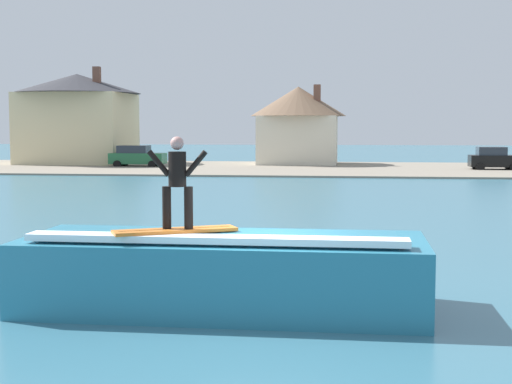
% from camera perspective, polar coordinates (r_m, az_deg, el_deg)
% --- Properties ---
extents(ground_plane, '(260.00, 260.00, 0.00)m').
position_cam_1_polar(ground_plane, '(13.90, 0.76, -9.23)').
color(ground_plane, '#366A7D').
extents(wave_crest, '(7.46, 2.86, 1.52)m').
position_cam_1_polar(wave_crest, '(14.18, -2.49, -6.00)').
color(wave_crest, teal).
rests_on(wave_crest, ground_plane).
extents(surfboard, '(2.21, 1.48, 0.06)m').
position_cam_1_polar(surfboard, '(13.67, -6.12, -2.90)').
color(surfboard, orange).
rests_on(surfboard, wave_crest).
extents(surfer, '(1.10, 0.32, 1.66)m').
position_cam_1_polar(surfer, '(13.57, -5.95, 1.08)').
color(surfer, black).
rests_on(surfer, surfboard).
extents(shoreline_bank, '(120.00, 20.53, 0.13)m').
position_cam_1_polar(shoreline_bank, '(60.99, 5.95, 1.77)').
color(shoreline_bank, gray).
rests_on(shoreline_bank, ground_plane).
extents(car_near_shore, '(4.57, 2.26, 1.86)m').
position_cam_1_polar(car_near_shore, '(64.04, -8.98, 2.68)').
color(car_near_shore, '#23663D').
rests_on(car_near_shore, ground_plane).
extents(car_far_shore, '(3.85, 2.28, 1.86)m').
position_cam_1_polar(car_far_shore, '(61.26, 17.53, 2.41)').
color(car_far_shore, black).
rests_on(car_far_shore, ground_plane).
extents(house_with_chimney, '(11.35, 11.35, 8.66)m').
position_cam_1_polar(house_with_chimney, '(70.12, -13.33, 5.72)').
color(house_with_chimney, beige).
rests_on(house_with_chimney, ground_plane).
extents(house_small_cottage, '(8.43, 8.43, 7.05)m').
position_cam_1_polar(house_small_cottage, '(67.07, 3.21, 5.37)').
color(house_small_cottage, beige).
rests_on(house_small_cottage, ground_plane).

